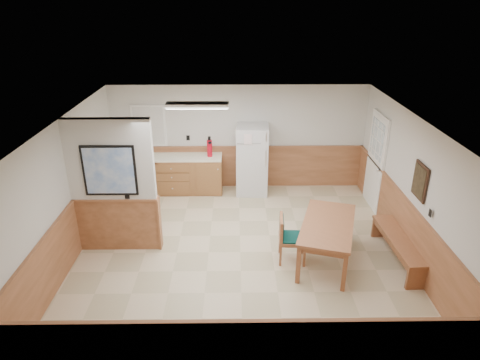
{
  "coord_description": "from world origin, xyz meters",
  "views": [
    {
      "loc": [
        -0.09,
        -6.71,
        4.4
      ],
      "look_at": [
        -0.0,
        0.4,
        1.28
      ],
      "focal_mm": 32.0,
      "sensor_mm": 36.0,
      "label": 1
    }
  ],
  "objects_px": {
    "dining_table": "(328,228)",
    "dining_chair": "(287,235)",
    "soap_bottle": "(142,152)",
    "fire_extinguisher": "(210,148)",
    "dining_bench": "(399,243)",
    "refrigerator": "(252,160)"
  },
  "relations": [
    {
      "from": "dining_table",
      "to": "dining_chair",
      "type": "height_order",
      "value": "dining_chair"
    },
    {
      "from": "dining_table",
      "to": "soap_bottle",
      "type": "xyz_separation_m",
      "value": [
        -3.76,
        2.92,
        0.36
      ]
    },
    {
      "from": "dining_table",
      "to": "fire_extinguisher",
      "type": "relative_size",
      "value": 3.91
    },
    {
      "from": "dining_table",
      "to": "dining_bench",
      "type": "height_order",
      "value": "dining_table"
    },
    {
      "from": "dining_table",
      "to": "dining_chair",
      "type": "xyz_separation_m",
      "value": [
        -0.69,
        0.03,
        -0.16
      ]
    },
    {
      "from": "dining_chair",
      "to": "fire_extinguisher",
      "type": "height_order",
      "value": "fire_extinguisher"
    },
    {
      "from": "refrigerator",
      "to": "soap_bottle",
      "type": "distance_m",
      "value": 2.56
    },
    {
      "from": "dining_table",
      "to": "dining_chair",
      "type": "relative_size",
      "value": 2.21
    },
    {
      "from": "dining_bench",
      "to": "soap_bottle",
      "type": "xyz_separation_m",
      "value": [
        -5.04,
        2.94,
        0.67
      ]
    },
    {
      "from": "dining_table",
      "to": "soap_bottle",
      "type": "relative_size",
      "value": 7.82
    },
    {
      "from": "refrigerator",
      "to": "dining_bench",
      "type": "xyz_separation_m",
      "value": [
        2.48,
        -2.92,
        -0.47
      ]
    },
    {
      "from": "fire_extinguisher",
      "to": "soap_bottle",
      "type": "relative_size",
      "value": 2.0
    },
    {
      "from": "dining_table",
      "to": "dining_bench",
      "type": "bearing_deg",
      "value": 16.05
    },
    {
      "from": "refrigerator",
      "to": "soap_bottle",
      "type": "xyz_separation_m",
      "value": [
        -2.56,
        0.02,
        0.2
      ]
    },
    {
      "from": "dining_table",
      "to": "soap_bottle",
      "type": "distance_m",
      "value": 4.77
    },
    {
      "from": "dining_table",
      "to": "soap_bottle",
      "type": "bearing_deg",
      "value": 159.23
    },
    {
      "from": "refrigerator",
      "to": "fire_extinguisher",
      "type": "relative_size",
      "value": 3.41
    },
    {
      "from": "refrigerator",
      "to": "fire_extinguisher",
      "type": "height_order",
      "value": "refrigerator"
    },
    {
      "from": "dining_bench",
      "to": "soap_bottle",
      "type": "bearing_deg",
      "value": 147.34
    },
    {
      "from": "fire_extinguisher",
      "to": "soap_bottle",
      "type": "height_order",
      "value": "fire_extinguisher"
    },
    {
      "from": "dining_bench",
      "to": "soap_bottle",
      "type": "height_order",
      "value": "soap_bottle"
    },
    {
      "from": "dining_bench",
      "to": "fire_extinguisher",
      "type": "distance_m",
      "value": 4.63
    }
  ]
}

